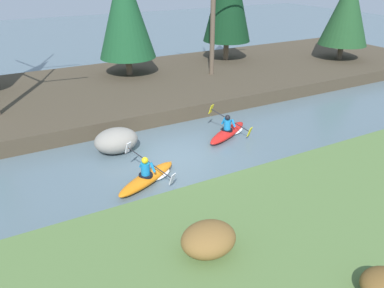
% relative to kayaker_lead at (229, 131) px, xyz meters
% --- Properties ---
extents(ground_plane, '(90.00, 90.00, 0.00)m').
position_rel_kayaker_lead_xyz_m(ground_plane, '(-2.88, -1.03, -0.20)').
color(ground_plane, slate).
extents(riverbank_near, '(44.00, 7.97, 0.86)m').
position_rel_kayaker_lead_xyz_m(riverbank_near, '(-2.88, -7.96, 0.23)').
color(riverbank_near, '#56753D').
rests_on(riverbank_near, ground).
extents(riverbank_far, '(44.00, 10.17, 0.70)m').
position_rel_kayaker_lead_xyz_m(riverbank_far, '(-2.88, 7.37, 0.15)').
color(riverbank_far, '#473D2D').
rests_on(riverbank_far, ground).
extents(conifer_tree_left, '(3.27, 3.27, 6.35)m').
position_rel_kayaker_lead_xyz_m(conifer_tree_left, '(-1.26, 8.97, 4.19)').
color(conifer_tree_left, brown).
rests_on(conifer_tree_left, riverbank_far).
extents(conifer_tree_centre, '(3.21, 3.21, 5.52)m').
position_rel_kayaker_lead_xyz_m(conifer_tree_centre, '(12.98, 5.80, 3.75)').
color(conifer_tree_centre, brown).
rests_on(conifer_tree_centre, riverbank_far).
extents(bare_tree_downstream, '(4.33, 4.28, 7.92)m').
position_rel_kayaker_lead_xyz_m(bare_tree_downstream, '(3.17, 6.77, 4.23)').
color(bare_tree_downstream, brown).
rests_on(bare_tree_downstream, riverbank_far).
extents(shrub_clump_second, '(1.29, 1.08, 0.70)m').
position_rel_kayaker_lead_xyz_m(shrub_clump_second, '(-4.98, -6.65, 1.02)').
color(shrub_clump_second, brown).
rests_on(shrub_clump_second, riverbank_near).
extents(shrub_clump_third, '(0.95, 0.79, 0.52)m').
position_rel_kayaker_lead_xyz_m(shrub_clump_third, '(-2.58, -9.32, 0.92)').
color(shrub_clump_third, brown).
rests_on(shrub_clump_third, riverbank_near).
extents(kayaker_lead, '(2.67, 1.94, 1.20)m').
position_rel_kayaker_lead_xyz_m(kayaker_lead, '(0.00, 0.00, 0.00)').
color(kayaker_lead, red).
rests_on(kayaker_lead, ground).
extents(kayaker_middle, '(2.67, 1.94, 1.20)m').
position_rel_kayaker_lead_xyz_m(kayaker_middle, '(-4.50, -1.88, 0.00)').
color(kayaker_middle, orange).
rests_on(kayaker_middle, ground).
extents(boulder_midstream, '(1.72, 1.35, 0.97)m').
position_rel_kayaker_lead_xyz_m(boulder_midstream, '(-4.77, 0.81, 0.29)').
color(boulder_midstream, gray).
rests_on(boulder_midstream, ground).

